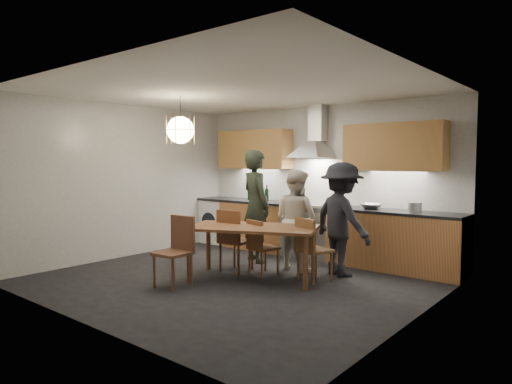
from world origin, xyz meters
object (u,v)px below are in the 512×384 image
Objects in this scene: dining_table at (253,232)px; stock_pot at (415,208)px; person_right at (341,219)px; mixing_bowl at (371,206)px; wine_bottles at (258,193)px; person_mid at (296,220)px; chair_back_left at (233,236)px; chair_front at (177,246)px; person_left at (256,206)px.

stock_pot is (1.62, 1.75, 0.31)m from dining_table.
person_right reaches higher than mixing_bowl.
wine_bottles reaches higher than stock_pot.
person_mid is at bearing 56.25° from dining_table.
person_right is at bearing -151.76° from chair_back_left.
chair_front is 1.89m from person_mid.
chair_front is 2.70× the size of mixing_bowl.
dining_table is at bearing 69.83° from person_right.
person_left reaches higher than person_mid.
stock_pot is at bearing -112.89° from person_right.
person_right is 2.38m from wine_bottles.
dining_table is at bearing 54.78° from chair_front.
chair_back_left is 0.61× the size of person_mid.
dining_table is 4.01× the size of wine_bottles.
chair_front is at bearing 74.24° from person_right.
person_left reaches higher than mixing_bowl.
chair_back_left is 0.90m from person_left.
mixing_bowl is (1.41, 1.65, 0.41)m from chair_back_left.
wine_bottles is (-2.98, 0.05, 0.08)m from stock_pot.
person_left reaches higher than dining_table.
person_left is 5.36× the size of mixing_bowl.
mixing_bowl reaches higher than dining_table.
wine_bottles is (-2.29, 0.03, 0.11)m from mixing_bowl.
chair_back_left is 2.69m from stock_pot.
chair_front is 4.72× the size of stock_pot.
person_right reaches higher than stock_pot.
person_mid reaches higher than chair_front.
stock_pot is (2.10, 1.63, 0.44)m from chair_back_left.
mixing_bowl is (1.61, 0.86, 0.03)m from person_left.
chair_back_left is (-0.48, 0.12, -0.12)m from dining_table.
chair_front is 0.61× the size of person_mid.
mixing_bowl is (0.78, 0.91, 0.19)m from person_mid.
person_left reaches higher than stock_pot.
dining_table is 5.76× the size of mixing_bowl.
chair_front is at bearing 77.87° from person_mid.
stock_pot is at bearing -139.00° from person_mid.
dining_table is 0.51m from chair_back_left.
dining_table is 1.30× the size of person_mid.
mixing_bowl reaches higher than chair_back_left.
stock_pot is at bearing -135.96° from person_left.
person_right is at bearing 24.45° from dining_table.
chair_back_left reaches higher than dining_table.
person_left reaches higher than person_right.
person_mid is (0.15, 0.85, 0.10)m from dining_table.
person_mid is at bearing -148.71° from stock_pot.
person_left is 1.54m from person_right.
chair_back_left is at bearing 53.70° from person_right.
person_mid is (0.70, 1.74, 0.23)m from chair_front.
chair_back_left is 1.96m from wine_bottles.
chair_front is 0.50× the size of person_left.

